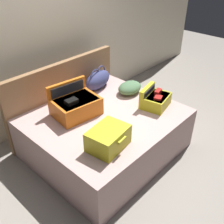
{
  "coord_description": "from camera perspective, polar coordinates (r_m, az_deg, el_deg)",
  "views": [
    {
      "loc": [
        -1.96,
        -1.55,
        2.42
      ],
      "look_at": [
        0.0,
        0.28,
        0.68
      ],
      "focal_mm": 42.1,
      "sensor_mm": 36.0,
      "label": 1
    }
  ],
  "objects": [
    {
      "name": "ground_plane",
      "position": [
        3.48,
        3.44,
        -11.12
      ],
      "size": [
        12.0,
        12.0,
        0.0
      ],
      "primitive_type": "plane",
      "color": "gray"
    },
    {
      "name": "back_wall",
      "position": [
        3.92,
        -15.34,
        15.28
      ],
      "size": [
        8.0,
        0.1,
        2.6
      ],
      "primitive_type": "cube",
      "color": "beige",
      "rests_on": "ground"
    },
    {
      "name": "bed",
      "position": [
        3.49,
        -1.43,
        -4.61
      ],
      "size": [
        1.82,
        1.59,
        0.58
      ],
      "primitive_type": "cube",
      "color": "#BC9993",
      "rests_on": "ground"
    },
    {
      "name": "headboard",
      "position": [
        3.9,
        -10.32,
        3.38
      ],
      "size": [
        1.86,
        0.08,
        1.05
      ],
      "primitive_type": "cube",
      "color": "olive",
      "rests_on": "ground"
    },
    {
      "name": "hard_case_large",
      "position": [
        3.31,
        -7.93,
        1.55
      ],
      "size": [
        0.6,
        0.5,
        0.38
      ],
      "rotation": [
        0.0,
        0.0,
        -0.13
      ],
      "color": "#D16619",
      "rests_on": "bed"
    },
    {
      "name": "hard_case_medium",
      "position": [
        2.77,
        -0.84,
        -5.7
      ],
      "size": [
        0.47,
        0.38,
        0.23
      ],
      "rotation": [
        0.0,
        0.0,
        0.14
      ],
      "color": "gold",
      "rests_on": "bed"
    },
    {
      "name": "hard_case_small",
      "position": [
        3.51,
        9.4,
        2.72
      ],
      "size": [
        0.43,
        0.39,
        0.25
      ],
      "rotation": [
        0.0,
        0.0,
        0.22
      ],
      "color": "gold",
      "rests_on": "bed"
    },
    {
      "name": "duffel_bag",
      "position": [
        3.93,
        -3.08,
        7.05
      ],
      "size": [
        0.56,
        0.35,
        0.32
      ],
      "rotation": [
        0.0,
        0.0,
        0.22
      ],
      "color": "navy",
      "rests_on": "bed"
    },
    {
      "name": "pillow_near_headboard",
      "position": [
        3.81,
        3.88,
        5.29
      ],
      "size": [
        0.41,
        0.32,
        0.16
      ],
      "primitive_type": "ellipsoid",
      "rotation": [
        0.0,
        0.0,
        0.07
      ],
      "color": "#4C724C",
      "rests_on": "bed"
    }
  ]
}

